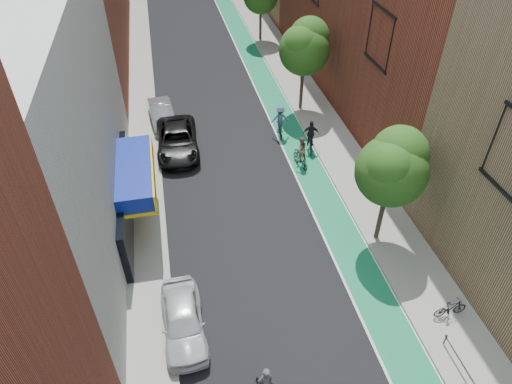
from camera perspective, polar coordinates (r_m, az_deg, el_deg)
bike_lane at (r=36.32m, az=2.16°, el=11.56°), size 2.00×68.00×0.01m
sidewalk_left at (r=35.46m, az=-13.98°, el=9.77°), size 2.00×68.00×0.15m
sidewalk_right at (r=36.92m, az=6.02°, el=11.98°), size 3.00×68.00×0.15m
building_left_white at (r=23.13m, az=-28.15°, el=6.22°), size 8.00×20.00×12.00m
tree_near at (r=21.73m, az=16.76°, el=3.12°), size 3.40×3.36×6.42m
tree_mid at (r=32.97m, az=6.14°, el=17.73°), size 3.55×3.53×6.74m
parked_car_white at (r=19.96m, az=-9.11°, el=-15.55°), size 1.84×4.37×1.48m
parked_car_black at (r=30.19m, az=-9.81°, el=6.41°), size 2.78×5.72×1.57m
parked_car_silver at (r=33.35m, az=-11.68°, el=9.45°), size 1.93×4.54×1.45m
cyclist_lane_near at (r=28.46m, az=5.60°, el=4.77°), size 0.94×1.81×2.02m
cyclist_lane_mid at (r=29.97m, az=6.87°, el=6.50°), size 1.12×1.95×2.13m
cyclist_lane_far at (r=31.28m, az=3.02°, el=8.72°), size 1.25×1.66×2.18m
parked_bike_mid at (r=21.91m, az=23.16°, el=-13.22°), size 1.54×0.45×0.92m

